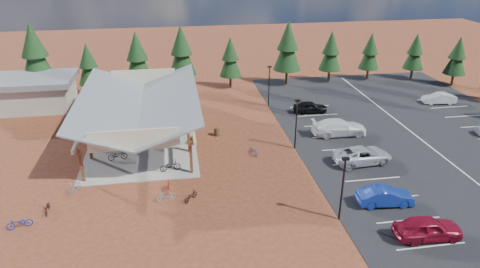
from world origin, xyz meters
TOP-DOWN VIEW (x-y plane):
  - ground at (0.00, 0.00)m, footprint 140.00×140.00m
  - asphalt_lot at (18.50, 3.00)m, footprint 27.00×44.00m
  - concrete_pad at (-10.00, 7.00)m, footprint 10.60×18.60m
  - bike_pavilion at (-10.00, 7.00)m, footprint 11.65×19.40m
  - outbuilding at (-24.00, 18.00)m, footprint 11.00×7.00m
  - lamp_post_0 at (5.00, -10.00)m, footprint 0.50×0.25m
  - lamp_post_1 at (5.00, 2.00)m, footprint 0.50×0.25m
  - lamp_post_2 at (5.00, 14.00)m, footprint 0.50×0.25m
  - trash_bin_0 at (-4.93, 4.36)m, footprint 0.60×0.60m
  - trash_bin_1 at (-2.30, 6.23)m, footprint 0.60×0.60m
  - pine_0 at (-23.55, 21.90)m, footprint 4.20×4.20m
  - pine_1 at (-17.21, 21.47)m, footprint 3.01×3.01m
  - pine_2 at (-10.96, 21.32)m, footprint 3.59×3.59m
  - pine_3 at (-5.19, 22.27)m, footprint 3.79×3.79m
  - pine_4 at (1.36, 22.12)m, footprint 3.04×3.04m
  - pine_5 at (9.43, 22.28)m, footprint 3.85×3.85m
  - pine_6 at (15.87, 22.58)m, footprint 3.18×3.18m
  - pine_7 at (21.92, 22.68)m, footprint 2.96×2.96m
  - pine_8 at (28.36, 21.71)m, footprint 2.92×2.92m
  - pine_13 at (32.62, 18.09)m, footprint 2.99×2.99m
  - bike_0 at (-12.11, 2.11)m, footprint 1.85×0.91m
  - bike_1 at (-13.31, 4.40)m, footprint 1.71×0.69m
  - bike_2 at (-11.59, 7.24)m, footprint 1.58×0.62m
  - bike_3 at (-11.14, 14.80)m, footprint 1.74×0.73m
  - bike_4 at (-7.26, -0.80)m, footprint 1.92×0.96m
  - bike_5 at (-8.23, 4.04)m, footprint 1.60×0.78m
  - bike_6 at (-7.06, 8.27)m, footprint 1.54×0.62m
  - bike_7 at (-8.95, 14.32)m, footprint 1.52×0.70m
  - bike_8 at (-16.54, -5.68)m, footprint 0.67×1.61m
  - bike_9 at (-15.11, -2.93)m, footprint 1.20×1.52m
  - bike_10 at (-18.03, -7.42)m, footprint 1.84×1.07m
  - bike_11 at (-7.44, -4.16)m, footprint 0.45×1.61m
  - bike_12 at (-5.72, -5.75)m, footprint 1.38×1.51m
  - bike_13 at (-7.67, -5.52)m, footprint 1.61×0.77m
  - bike_14 at (0.70, 1.35)m, footprint 0.96×1.60m
  - car_0 at (10.17, -13.07)m, footprint 4.75×2.10m
  - car_1 at (9.17, -8.76)m, footprint 4.50×1.90m
  - car_2 at (10.31, -1.93)m, footprint 5.66×3.00m
  - car_3 at (10.49, 4.38)m, footprint 5.85×2.53m
  - car_4 at (9.44, 11.06)m, footprint 4.10×1.91m
  - car_9 at (26.42, 11.50)m, footprint 4.22×1.96m

SIDE VIEW (x-z plane):
  - ground at x=0.00m, z-range 0.00..0.00m
  - asphalt_lot at x=18.50m, z-range 0.00..0.04m
  - concrete_pad at x=-10.00m, z-range 0.00..0.10m
  - bike_14 at x=0.70m, z-range 0.00..0.79m
  - bike_12 at x=-5.72m, z-range 0.00..0.80m
  - bike_8 at x=-16.54m, z-range 0.00..0.82m
  - trash_bin_0 at x=-4.93m, z-range 0.00..0.90m
  - trash_bin_1 at x=-2.30m, z-range 0.00..0.90m
  - bike_10 at x=-18.03m, z-range 0.00..0.92m
  - bike_9 at x=-15.11m, z-range 0.00..0.92m
  - bike_13 at x=-7.67m, z-range 0.00..0.93m
  - bike_11 at x=-7.44m, z-range 0.00..0.97m
  - bike_6 at x=-7.06m, z-range 0.10..0.89m
  - bike_2 at x=-11.59m, z-range 0.10..0.91m
  - bike_7 at x=-8.95m, z-range 0.10..0.98m
  - bike_5 at x=-8.23m, z-range 0.10..1.02m
  - bike_0 at x=-12.11m, z-range 0.10..1.03m
  - bike_4 at x=-7.26m, z-range 0.10..1.06m
  - bike_1 at x=-13.31m, z-range 0.10..1.10m
  - bike_3 at x=-11.14m, z-range 0.10..1.11m
  - car_9 at x=26.42m, z-range 0.04..1.38m
  - car_4 at x=9.44m, z-range 0.04..1.40m
  - car_1 at x=9.17m, z-range 0.04..1.49m
  - car_2 at x=10.31m, z-range 0.04..1.56m
  - car_0 at x=10.17m, z-range 0.04..1.63m
  - car_3 at x=10.49m, z-range 0.04..1.72m
  - outbuilding at x=-24.00m, z-range 0.08..3.98m
  - lamp_post_0 at x=5.00m, z-range 0.41..5.55m
  - lamp_post_1 at x=5.00m, z-range 0.41..5.55m
  - lamp_post_2 at x=5.00m, z-range 0.41..5.55m
  - bike_pavilion at x=-10.00m, z-range 1.34..6.31m
  - pine_8 at x=28.36m, z-range 0.75..7.56m
  - pine_7 at x=21.92m, z-range 0.76..7.65m
  - pine_13 at x=32.62m, z-range 0.77..7.73m
  - pine_1 at x=-17.21m, z-range 0.77..7.78m
  - pine_4 at x=1.36m, z-range 0.78..7.85m
  - pine_6 at x=15.87m, z-range 0.82..8.22m
  - pine_2 at x=-10.96m, z-range 0.92..9.28m
  - pine_3 at x=-5.19m, z-range 0.98..9.80m
  - pine_5 at x=9.43m, z-range 0.99..9.97m
  - pine_0 at x=-23.55m, z-range 1.09..10.86m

